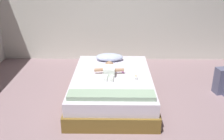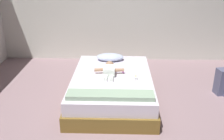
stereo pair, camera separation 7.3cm
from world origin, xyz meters
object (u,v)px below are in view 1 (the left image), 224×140
bed (112,87)px  baby_bottle (136,77)px  toothbrush (122,71)px  baby (109,70)px  pillow (109,57)px

bed → baby_bottle: baby_bottle is taller
toothbrush → baby_bottle: 0.39m
bed → baby: size_ratio=3.50×
pillow → baby: 0.66m
pillow → baby_bottle: 0.99m
baby → baby_bottle: size_ratio=4.74×
baby → toothbrush: 0.25m
pillow → baby: bearing=-89.0°
baby → baby_bottle: (0.44, -0.22, -0.04)m
baby_bottle → bed: bearing=160.2°
toothbrush → baby: bearing=-156.9°
baby → baby_bottle: baby is taller
pillow → toothbrush: 0.62m
baby → toothbrush: baby is taller
pillow → baby: (0.01, -0.66, 0.00)m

